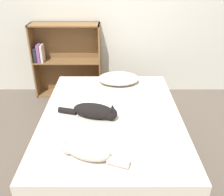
{
  "coord_description": "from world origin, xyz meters",
  "views": [
    {
      "loc": [
        0.01,
        -2.11,
        1.76
      ],
      "look_at": [
        0.0,
        0.14,
        0.53
      ],
      "focal_mm": 40.0,
      "sensor_mm": 36.0,
      "label": 1
    }
  ],
  "objects_px": {
    "bed": "(112,131)",
    "pillow": "(119,78)",
    "bookshelf": "(66,59)",
    "cat_dark": "(96,111)",
    "cat_light": "(85,149)"
  },
  "relations": [
    {
      "from": "pillow",
      "to": "bookshelf",
      "type": "distance_m",
      "value": 0.94
    },
    {
      "from": "pillow",
      "to": "bookshelf",
      "type": "bearing_deg",
      "value": 142.97
    },
    {
      "from": "cat_dark",
      "to": "bed",
      "type": "bearing_deg",
      "value": 38.5
    },
    {
      "from": "cat_light",
      "to": "bookshelf",
      "type": "distance_m",
      "value": 1.98
    },
    {
      "from": "bed",
      "to": "pillow",
      "type": "distance_m",
      "value": 0.79
    },
    {
      "from": "cat_light",
      "to": "pillow",
      "type": "bearing_deg",
      "value": -81.09
    },
    {
      "from": "cat_light",
      "to": "bookshelf",
      "type": "height_order",
      "value": "bookshelf"
    },
    {
      "from": "cat_dark",
      "to": "bookshelf",
      "type": "xyz_separation_m",
      "value": [
        -0.5,
        1.37,
        0.03
      ]
    },
    {
      "from": "pillow",
      "to": "cat_dark",
      "type": "xyz_separation_m",
      "value": [
        -0.25,
        -0.8,
        0.01
      ]
    },
    {
      "from": "bed",
      "to": "cat_dark",
      "type": "bearing_deg",
      "value": -156.28
    },
    {
      "from": "pillow",
      "to": "bookshelf",
      "type": "height_order",
      "value": "bookshelf"
    },
    {
      "from": "pillow",
      "to": "bed",
      "type": "bearing_deg",
      "value": -96.98
    },
    {
      "from": "cat_light",
      "to": "bookshelf",
      "type": "relative_size",
      "value": 0.53
    },
    {
      "from": "bookshelf",
      "to": "cat_light",
      "type": "bearing_deg",
      "value": -76.7
    },
    {
      "from": "pillow",
      "to": "cat_light",
      "type": "height_order",
      "value": "cat_light"
    }
  ]
}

